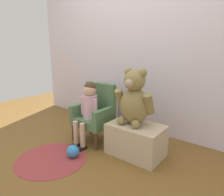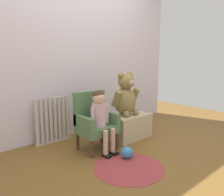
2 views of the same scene
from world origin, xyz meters
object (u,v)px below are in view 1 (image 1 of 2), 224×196
Objects in this scene: child_armchair at (95,113)px; large_teddy_bear at (134,100)px; radiator at (105,104)px; low_bench at (136,140)px; toy_ball at (73,151)px; child_figure at (89,104)px; floor_rug at (52,159)px.

child_armchair is 1.20× the size of large_teddy_bear.
radiator is 0.61m from child_armchair.
child_armchair is at bearing 179.07° from low_bench.
large_teddy_bear is at bearing 149.70° from low_bench.
large_teddy_bear is 4.43× the size of toy_ball.
toy_ball is (-0.44, -0.48, -0.53)m from large_teddy_bear.
large_teddy_bear is (0.54, 0.13, 0.11)m from child_figure.
child_armchair reaches higher than toy_ball.
floor_rug is (0.25, -1.17, -0.30)m from radiator.
radiator is 1.04m from low_bench.
child_armchair is 0.96× the size of child_figure.
floor_rug is 5.42× the size of toy_ball.
toy_ball is at bearing -74.05° from child_figure.
radiator is at bearing 111.51° from toy_ball.
radiator is at bearing 148.40° from low_bench.
floor_rug is (-0.58, -0.65, -0.59)m from large_teddy_bear.
child_figure is at bearing -166.62° from large_teddy_bear.
radiator is at bearing 118.74° from child_armchair.
floor_rug is 0.23m from toy_ball.
low_bench is at bearing -30.30° from large_teddy_bear.
toy_ball is at bearing -132.48° from large_teddy_bear.
floor_rug is at bearing -77.80° from radiator.
large_teddy_bear is (-0.05, 0.03, 0.43)m from low_bench.
child_armchair is 0.72m from floor_rug.
radiator is 0.85× the size of child_armchair.
child_armchair is 0.60m from large_teddy_bear.
child_figure is (0.29, -0.64, 0.18)m from radiator.
low_bench reaches higher than floor_rug.
toy_ball is (-0.49, -0.46, -0.10)m from low_bench.
child_armchair is 0.98× the size of floor_rug.
radiator is 1.05× the size of low_bench.
toy_ball reaches higher than floor_rug.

